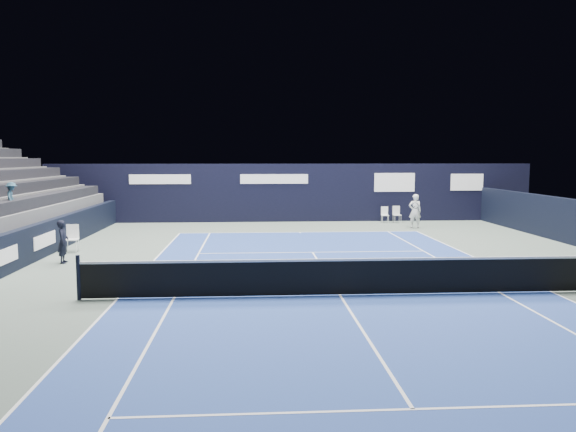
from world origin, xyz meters
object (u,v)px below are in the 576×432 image
object	(u,v)px
tennis_player	(415,211)
tennis_net	(340,276)
line_judge_chair	(72,236)
folding_chair_back_b	(397,213)
folding_chair_back_a	(385,213)

from	to	relation	value
tennis_player	tennis_net	bearing A→B (deg)	-113.66
tennis_net	line_judge_chair	bearing A→B (deg)	140.86
tennis_net	tennis_player	bearing A→B (deg)	66.34
folding_chair_back_b	line_judge_chair	world-z (taller)	line_judge_chair
folding_chair_back_a	line_judge_chair	size ratio (longest dim) A/B	0.84
folding_chair_back_a	folding_chair_back_b	distance (m)	0.62
folding_chair_back_b	folding_chair_back_a	bearing A→B (deg)	167.46
folding_chair_back_a	folding_chair_back_b	bearing A→B (deg)	-7.32
line_judge_chair	tennis_net	size ratio (longest dim) A/B	0.08
folding_chair_back_a	tennis_net	bearing A→B (deg)	-104.71
folding_chair_back_b	line_judge_chair	distance (m)	16.49
folding_chair_back_a	tennis_player	bearing A→B (deg)	-67.05
folding_chair_back_b	line_judge_chair	bearing A→B (deg)	-152.28
folding_chair_back_b	tennis_player	xyz separation A→B (m)	(0.29, -2.33, 0.33)
tennis_net	tennis_player	xyz separation A→B (m)	(5.76, 13.14, 0.32)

